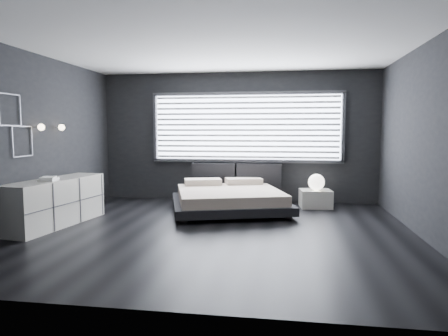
# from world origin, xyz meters

# --- Properties ---
(room) EXTENTS (6.04, 6.00, 2.80)m
(room) POSITION_xyz_m (0.00, 0.00, 1.40)
(room) COLOR black
(room) RESTS_ON ground
(window) EXTENTS (4.14, 0.09, 1.52)m
(window) POSITION_xyz_m (0.20, 2.70, 1.61)
(window) COLOR white
(window) RESTS_ON ground
(headboard) EXTENTS (1.96, 0.16, 0.52)m
(headboard) POSITION_xyz_m (-0.00, 2.64, 0.57)
(headboard) COLOR black
(headboard) RESTS_ON ground
(sconce_near) EXTENTS (0.18, 0.11, 0.11)m
(sconce_near) POSITION_xyz_m (-2.88, 0.05, 1.60)
(sconce_near) COLOR silver
(sconce_near) RESTS_ON ground
(sconce_far) EXTENTS (0.18, 0.11, 0.11)m
(sconce_far) POSITION_xyz_m (-2.88, 0.65, 1.60)
(sconce_far) COLOR silver
(sconce_far) RESTS_ON ground
(wall_art_upper) EXTENTS (0.01, 0.48, 0.48)m
(wall_art_upper) POSITION_xyz_m (-2.98, -0.55, 1.85)
(wall_art_upper) COLOR #47474C
(wall_art_upper) RESTS_ON ground
(wall_art_lower) EXTENTS (0.01, 0.48, 0.48)m
(wall_art_lower) POSITION_xyz_m (-2.98, -0.30, 1.38)
(wall_art_lower) COLOR #47474C
(wall_art_lower) RESTS_ON ground
(bed) EXTENTS (2.60, 2.54, 0.55)m
(bed) POSITION_xyz_m (-0.02, 1.57, 0.25)
(bed) COLOR black
(bed) RESTS_ON ground
(nightstand) EXTENTS (0.66, 0.57, 0.35)m
(nightstand) POSITION_xyz_m (1.66, 2.19, 0.18)
(nightstand) COLOR beige
(nightstand) RESTS_ON ground
(orb_lamp) EXTENTS (0.32, 0.32, 0.32)m
(orb_lamp) POSITION_xyz_m (1.67, 2.16, 0.52)
(orb_lamp) COLOR white
(orb_lamp) RESTS_ON nightstand
(dresser) EXTENTS (0.81, 1.96, 0.76)m
(dresser) POSITION_xyz_m (-2.65, 0.01, 0.38)
(dresser) COLOR beige
(dresser) RESTS_ON ground
(book_stack) EXTENTS (0.29, 0.35, 0.06)m
(book_stack) POSITION_xyz_m (-2.63, -0.20, 0.79)
(book_stack) COLOR white
(book_stack) RESTS_ON dresser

